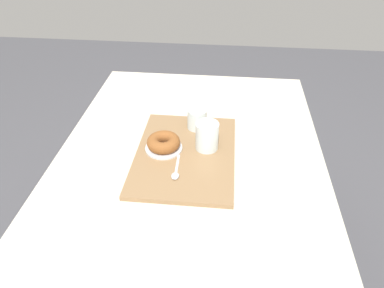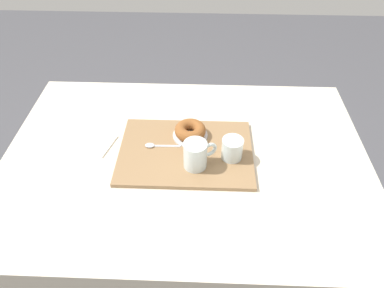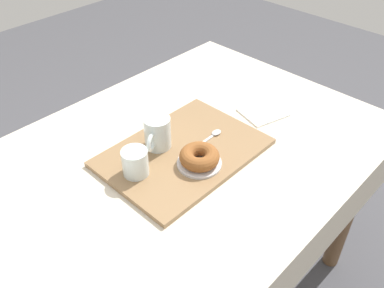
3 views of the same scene
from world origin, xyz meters
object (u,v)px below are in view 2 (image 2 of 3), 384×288
at_px(serving_tray, 186,152).
at_px(tea_mug_left, 196,155).
at_px(teaspoon_near, 154,145).
at_px(sugar_donut_left, 190,130).
at_px(donut_plate_left, 190,135).
at_px(water_glass_near, 232,149).
at_px(dining_table, 186,177).
at_px(paper_napkin, 93,142).

height_order(serving_tray, tea_mug_left, tea_mug_left).
bearing_deg(teaspoon_near, sugar_donut_left, -156.52).
distance_m(serving_tray, teaspoon_near, 0.12).
xyz_separation_m(donut_plate_left, teaspoon_near, (0.13, 0.06, 0.00)).
bearing_deg(donut_plate_left, tea_mug_left, 99.54).
relative_size(donut_plate_left, teaspoon_near, 1.01).
bearing_deg(sugar_donut_left, water_glass_near, 145.36).
relative_size(water_glass_near, donut_plate_left, 0.60).
xyz_separation_m(serving_tray, water_glass_near, (-0.16, 0.02, 0.04)).
height_order(dining_table, water_glass_near, water_glass_near).
distance_m(dining_table, donut_plate_left, 0.16).
distance_m(dining_table, sugar_donut_left, 0.18).
distance_m(tea_mug_left, sugar_donut_left, 0.15).
xyz_separation_m(sugar_donut_left, paper_napkin, (0.35, 0.03, -0.04)).
distance_m(dining_table, serving_tray, 0.12).
bearing_deg(dining_table, water_glass_near, 175.96).
height_order(tea_mug_left, teaspoon_near, tea_mug_left).
xyz_separation_m(tea_mug_left, sugar_donut_left, (0.02, -0.14, -0.02)).
bearing_deg(paper_napkin, dining_table, 170.79).
height_order(serving_tray, water_glass_near, water_glass_near).
distance_m(serving_tray, water_glass_near, 0.16).
xyz_separation_m(water_glass_near, sugar_donut_left, (0.14, -0.10, -0.01)).
distance_m(serving_tray, donut_plate_left, 0.08).
xyz_separation_m(serving_tray, teaspoon_near, (0.11, -0.02, 0.01)).
bearing_deg(donut_plate_left, serving_tray, 82.00).
relative_size(sugar_donut_left, paper_napkin, 0.82).
height_order(dining_table, sugar_donut_left, sugar_donut_left).
height_order(serving_tray, donut_plate_left, donut_plate_left).
distance_m(water_glass_near, teaspoon_near, 0.28).
bearing_deg(tea_mug_left, donut_plate_left, -80.46).
relative_size(donut_plate_left, paper_napkin, 0.92).
distance_m(water_glass_near, donut_plate_left, 0.18).
bearing_deg(dining_table, sugar_donut_left, -98.03).
height_order(tea_mug_left, water_glass_near, tea_mug_left).
bearing_deg(sugar_donut_left, dining_table, 81.97).
height_order(tea_mug_left, donut_plate_left, tea_mug_left).
bearing_deg(tea_mug_left, teaspoon_near, -29.64).
xyz_separation_m(dining_table, paper_napkin, (0.34, -0.05, 0.11)).
height_order(dining_table, donut_plate_left, donut_plate_left).
height_order(serving_tray, paper_napkin, serving_tray).
xyz_separation_m(tea_mug_left, donut_plate_left, (0.02, -0.14, -0.04)).
relative_size(tea_mug_left, teaspoon_near, 0.89).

